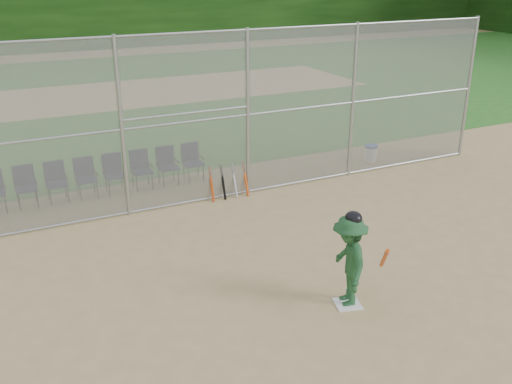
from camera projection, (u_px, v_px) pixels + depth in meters
name	position (u px, v px, depth m)	size (l,w,h in m)	color
ground	(320.00, 301.00, 9.66)	(100.00, 100.00, 0.00)	tan
grass_strip	(100.00, 96.00, 24.68)	(100.00, 100.00, 0.00)	#235E1C
dirt_patch_far	(100.00, 96.00, 24.68)	(24.00, 24.00, 0.00)	tan
backstop_fence	(208.00, 116.00, 13.06)	(16.09, 0.09, 4.00)	gray
home_plate	(347.00, 304.00, 9.58)	(0.42, 0.42, 0.02)	silver
batter_at_plate	(349.00, 260.00, 9.32)	(1.05, 1.28, 1.68)	#1E4C27
water_cooler	(371.00, 153.00, 16.45)	(0.38, 0.38, 0.48)	white
spare_bats	(229.00, 181.00, 13.85)	(0.96, 0.37, 0.83)	#D84C14
chair_2	(26.00, 188.00, 13.26)	(0.54, 0.52, 0.96)	black
chair_3	(57.00, 183.00, 13.54)	(0.54, 0.52, 0.96)	black
chair_4	(86.00, 179.00, 13.82)	(0.54, 0.52, 0.96)	black
chair_5	(115.00, 174.00, 14.10)	(0.54, 0.52, 0.96)	black
chair_6	(142.00, 170.00, 14.38)	(0.54, 0.52, 0.96)	black
chair_7	(168.00, 166.00, 14.66)	(0.54, 0.52, 0.96)	black
chair_8	(193.00, 162.00, 14.94)	(0.54, 0.52, 0.96)	black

